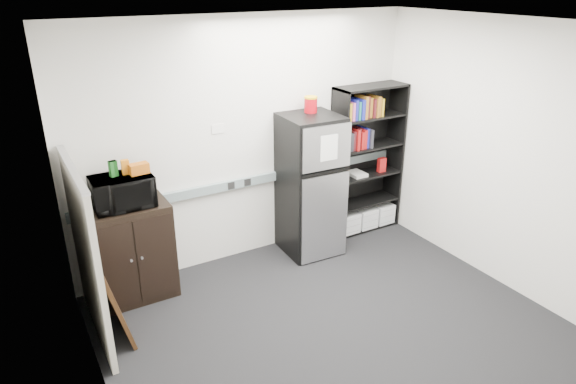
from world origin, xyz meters
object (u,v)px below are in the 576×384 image
at_px(cabinet, 130,252).
at_px(bookshelf, 367,161).
at_px(cubicle_partition, 86,254).
at_px(refrigerator, 310,186).
at_px(microwave, 122,192).

bearing_deg(cabinet, bookshelf, 1.24).
xyz_separation_m(bookshelf, cubicle_partition, (-3.43, -0.49, -0.10)).
height_order(cubicle_partition, refrigerator, refrigerator).
bearing_deg(refrigerator, cabinet, -179.59).
xyz_separation_m(cubicle_partition, microwave, (0.45, 0.40, 0.35)).
distance_m(bookshelf, refrigerator, 0.93).
distance_m(cabinet, microwave, 0.66).
height_order(bookshelf, cubicle_partition, bookshelf).
bearing_deg(refrigerator, microwave, -179.15).
distance_m(cubicle_partition, cabinet, 0.69).
bearing_deg(cubicle_partition, cabinet, 43.32).
relative_size(cubicle_partition, refrigerator, 0.99).
relative_size(cubicle_partition, cabinet, 1.61).
height_order(cubicle_partition, microwave, cubicle_partition).
bearing_deg(bookshelf, cubicle_partition, -171.94).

